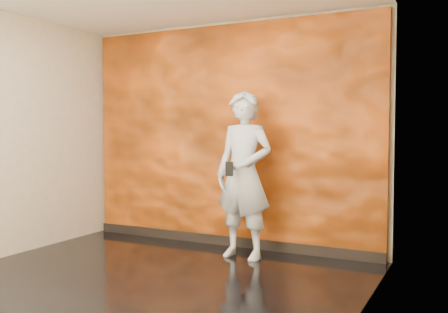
{
  "coord_description": "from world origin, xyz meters",
  "views": [
    {
      "loc": [
        2.79,
        -3.63,
        1.45
      ],
      "look_at": [
        0.47,
        0.95,
        1.18
      ],
      "focal_mm": 40.0,
      "sensor_mm": 36.0,
      "label": 1
    }
  ],
  "objects": [
    {
      "name": "phone",
      "position": [
        0.4,
        1.21,
        1.03
      ],
      "size": [
        0.09,
        0.04,
        0.16
      ],
      "primitive_type": "cube",
      "rotation": [
        0.0,
        0.0,
        0.28
      ],
      "color": "black",
      "rests_on": "man"
    },
    {
      "name": "baseboard",
      "position": [
        0.0,
        1.92,
        0.06
      ],
      "size": [
        3.9,
        0.04,
        0.12
      ],
      "primitive_type": "cube",
      "color": "black",
      "rests_on": "ground"
    },
    {
      "name": "room",
      "position": [
        0.0,
        0.0,
        1.4
      ],
      "size": [
        4.02,
        4.02,
        2.81
      ],
      "color": "black",
      "rests_on": "ground"
    },
    {
      "name": "feature_wall",
      "position": [
        0.0,
        1.96,
        1.38
      ],
      "size": [
        3.9,
        0.06,
        2.75
      ],
      "primitive_type": "cube",
      "color": "orange",
      "rests_on": "ground"
    },
    {
      "name": "man",
      "position": [
        0.45,
        1.48,
        0.94
      ],
      "size": [
        0.73,
        0.52,
        1.89
      ],
      "primitive_type": "imported",
      "rotation": [
        0.0,
        0.0,
        -0.1
      ],
      "color": "#A2A7B1",
      "rests_on": "ground"
    }
  ]
}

